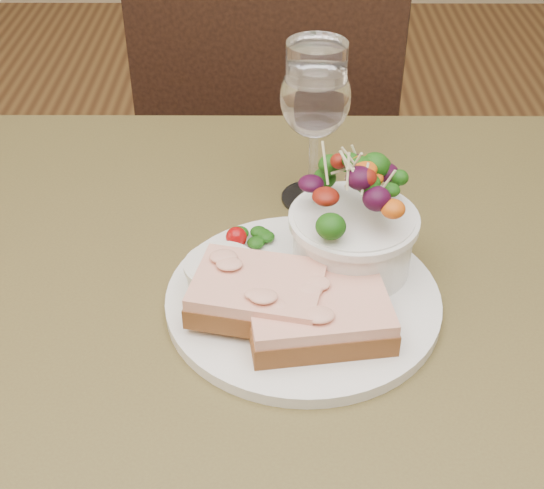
{
  "coord_description": "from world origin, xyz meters",
  "views": [
    {
      "loc": [
        -0.0,
        -0.54,
        1.23
      ],
      "look_at": [
        -0.0,
        0.02,
        0.81
      ],
      "focal_mm": 50.0,
      "sensor_mm": 36.0,
      "label": 1
    }
  ],
  "objects_px": {
    "salad_bowl": "(354,217)",
    "cafe_table": "(275,383)",
    "ramekin": "(221,276)",
    "chair_far": "(284,246)",
    "wine_glass": "(315,102)",
    "sandwich_back": "(258,293)",
    "dinner_plate": "(303,299)",
    "sandwich_front": "(318,313)"
  },
  "relations": [
    {
      "from": "ramekin",
      "to": "chair_far",
      "type": "bearing_deg",
      "value": 84.35
    },
    {
      "from": "dinner_plate",
      "to": "ramekin",
      "type": "distance_m",
      "value": 0.08
    },
    {
      "from": "chair_far",
      "to": "wine_glass",
      "type": "distance_m",
      "value": 0.78
    },
    {
      "from": "salad_bowl",
      "to": "chair_far",
      "type": "bearing_deg",
      "value": 95.03
    },
    {
      "from": "dinner_plate",
      "to": "sandwich_front",
      "type": "distance_m",
      "value": 0.05
    },
    {
      "from": "sandwich_front",
      "to": "dinner_plate",
      "type": "bearing_deg",
      "value": 96.63
    },
    {
      "from": "chair_far",
      "to": "ramekin",
      "type": "xyz_separation_m",
      "value": [
        -0.07,
        -0.69,
        0.49
      ]
    },
    {
      "from": "ramekin",
      "to": "salad_bowl",
      "type": "bearing_deg",
      "value": 18.26
    },
    {
      "from": "cafe_table",
      "to": "chair_far",
      "type": "distance_m",
      "value": 0.79
    },
    {
      "from": "cafe_table",
      "to": "sandwich_back",
      "type": "distance_m",
      "value": 0.14
    },
    {
      "from": "cafe_table",
      "to": "dinner_plate",
      "type": "bearing_deg",
      "value": 18.9
    },
    {
      "from": "sandwich_front",
      "to": "wine_glass",
      "type": "distance_m",
      "value": 0.25
    },
    {
      "from": "salad_bowl",
      "to": "cafe_table",
      "type": "bearing_deg",
      "value": -144.18
    },
    {
      "from": "sandwich_front",
      "to": "ramekin",
      "type": "distance_m",
      "value": 0.1
    },
    {
      "from": "sandwich_back",
      "to": "salad_bowl",
      "type": "xyz_separation_m",
      "value": [
        0.09,
        0.07,
        0.04
      ]
    },
    {
      "from": "dinner_plate",
      "to": "ramekin",
      "type": "bearing_deg",
      "value": 177.43
    },
    {
      "from": "sandwich_back",
      "to": "wine_glass",
      "type": "relative_size",
      "value": 0.76
    },
    {
      "from": "sandwich_front",
      "to": "sandwich_back",
      "type": "relative_size",
      "value": 1.04
    },
    {
      "from": "dinner_plate",
      "to": "salad_bowl",
      "type": "bearing_deg",
      "value": 42.82
    },
    {
      "from": "dinner_plate",
      "to": "salad_bowl",
      "type": "height_order",
      "value": "salad_bowl"
    },
    {
      "from": "chair_far",
      "to": "salad_bowl",
      "type": "relative_size",
      "value": 7.09
    },
    {
      "from": "cafe_table",
      "to": "sandwich_front",
      "type": "xyz_separation_m",
      "value": [
        0.04,
        -0.04,
        0.13
      ]
    },
    {
      "from": "sandwich_front",
      "to": "wine_glass",
      "type": "bearing_deg",
      "value": 80.96
    },
    {
      "from": "ramekin",
      "to": "sandwich_front",
      "type": "bearing_deg",
      "value": -28.33
    },
    {
      "from": "chair_far",
      "to": "sandwich_back",
      "type": "relative_size",
      "value": 6.78
    },
    {
      "from": "dinner_plate",
      "to": "sandwich_back",
      "type": "height_order",
      "value": "sandwich_back"
    },
    {
      "from": "chair_far",
      "to": "dinner_plate",
      "type": "height_order",
      "value": "chair_far"
    },
    {
      "from": "chair_far",
      "to": "dinner_plate",
      "type": "bearing_deg",
      "value": 103.11
    },
    {
      "from": "dinner_plate",
      "to": "sandwich_front",
      "type": "bearing_deg",
      "value": -75.23
    },
    {
      "from": "cafe_table",
      "to": "chair_far",
      "type": "bearing_deg",
      "value": 88.58
    },
    {
      "from": "sandwich_front",
      "to": "salad_bowl",
      "type": "height_order",
      "value": "salad_bowl"
    },
    {
      "from": "dinner_plate",
      "to": "ramekin",
      "type": "relative_size",
      "value": 4.08
    },
    {
      "from": "cafe_table",
      "to": "sandwich_back",
      "type": "height_order",
      "value": "sandwich_back"
    },
    {
      "from": "wine_glass",
      "to": "sandwich_back",
      "type": "bearing_deg",
      "value": -105.39
    },
    {
      "from": "dinner_plate",
      "to": "salad_bowl",
      "type": "xyz_separation_m",
      "value": [
        0.05,
        0.05,
        0.07
      ]
    },
    {
      "from": "sandwich_front",
      "to": "salad_bowl",
      "type": "relative_size",
      "value": 1.09
    },
    {
      "from": "dinner_plate",
      "to": "wine_glass",
      "type": "distance_m",
      "value": 0.22
    },
    {
      "from": "sandwich_back",
      "to": "wine_glass",
      "type": "bearing_deg",
      "value": 86.7
    },
    {
      "from": "cafe_table",
      "to": "dinner_plate",
      "type": "distance_m",
      "value": 0.11
    },
    {
      "from": "cafe_table",
      "to": "sandwich_back",
      "type": "xyz_separation_m",
      "value": [
        -0.02,
        -0.02,
        0.14
      ]
    },
    {
      "from": "ramekin",
      "to": "salad_bowl",
      "type": "relative_size",
      "value": 0.51
    },
    {
      "from": "cafe_table",
      "to": "ramekin",
      "type": "height_order",
      "value": "ramekin"
    }
  ]
}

